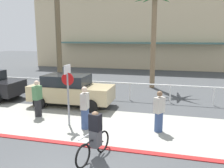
% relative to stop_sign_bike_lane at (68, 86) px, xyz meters
% --- Properties ---
extents(ground_plane, '(80.00, 80.00, 0.00)m').
position_rel_stop_sign_bike_lane_xyz_m(ground_plane, '(1.74, 6.17, -1.68)').
color(ground_plane, '#424447').
extents(sidewalk_strip, '(44.00, 4.00, 0.02)m').
position_rel_stop_sign_bike_lane_xyz_m(sidewalk_strip, '(1.74, 0.37, -1.67)').
color(sidewalk_strip, '#9E9E93').
rests_on(sidewalk_strip, ground).
extents(curb_paint, '(44.00, 0.24, 0.03)m').
position_rel_stop_sign_bike_lane_xyz_m(curb_paint, '(1.74, -1.63, -1.66)').
color(curb_paint, maroon).
rests_on(curb_paint, ground).
extents(building_backdrop, '(26.26, 10.28, 9.00)m').
position_rel_stop_sign_bike_lane_xyz_m(building_backdrop, '(0.24, 22.61, 2.84)').
color(building_backdrop, beige).
rests_on(building_backdrop, ground).
extents(rail_fence, '(27.56, 0.08, 1.04)m').
position_rel_stop_sign_bike_lane_xyz_m(rail_fence, '(1.74, 4.67, -0.84)').
color(rail_fence, white).
rests_on(rail_fence, ground).
extents(stop_sign_bike_lane, '(0.52, 0.56, 2.56)m').
position_rel_stop_sign_bike_lane_xyz_m(stop_sign_bike_lane, '(0.00, 0.00, 0.00)').
color(stop_sign_bike_lane, gray).
rests_on(stop_sign_bike_lane, ground).
extents(palm_tree_2, '(2.88, 3.32, 6.64)m').
position_rel_stop_sign_bike_lane_xyz_m(palm_tree_2, '(2.69, 8.58, 3.41)').
color(palm_tree_2, '#846B4C').
rests_on(palm_tree_2, ground).
extents(car_tan_1, '(4.40, 2.02, 1.69)m').
position_rel_stop_sign_bike_lane_xyz_m(car_tan_1, '(-1.13, 2.72, -0.81)').
color(car_tan_1, tan).
rests_on(car_tan_1, ground).
extents(cyclist_black_0, '(0.51, 1.78, 1.50)m').
position_rel_stop_sign_bike_lane_xyz_m(cyclist_black_0, '(1.90, -2.29, -0.98)').
color(cyclist_black_0, black).
rests_on(cyclist_black_0, ground).
extents(pedestrian_0, '(0.45, 0.48, 1.64)m').
position_rel_stop_sign_bike_lane_xyz_m(pedestrian_0, '(3.67, 0.24, -0.92)').
color(pedestrian_0, '#384C7A').
rests_on(pedestrian_0, ground).
extents(pedestrian_1, '(0.34, 0.41, 1.75)m').
position_rel_stop_sign_bike_lane_xyz_m(pedestrian_1, '(0.79, -0.20, -0.86)').
color(pedestrian_1, '#384C7A').
rests_on(pedestrian_1, ground).
extents(pedestrian_2, '(0.37, 0.44, 1.71)m').
position_rel_stop_sign_bike_lane_xyz_m(pedestrian_2, '(-1.88, 0.70, -0.89)').
color(pedestrian_2, '#232326').
rests_on(pedestrian_2, ground).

